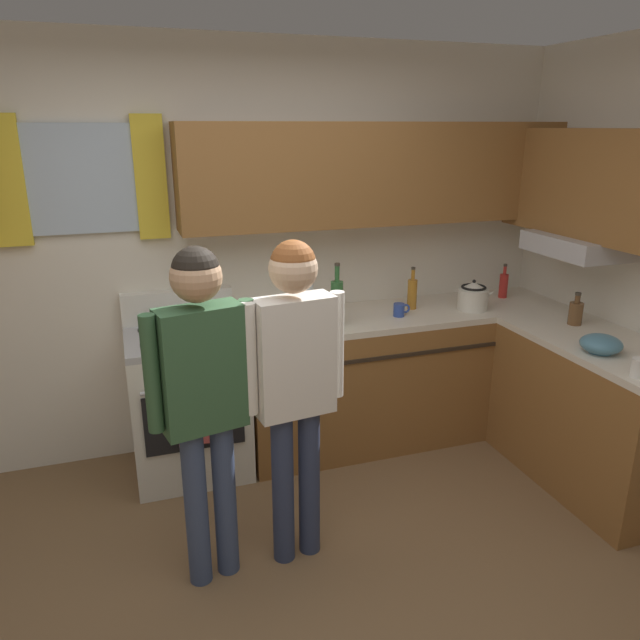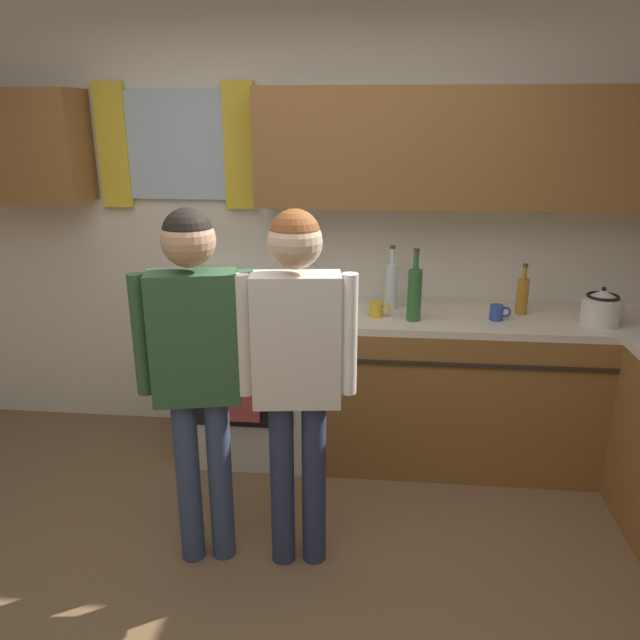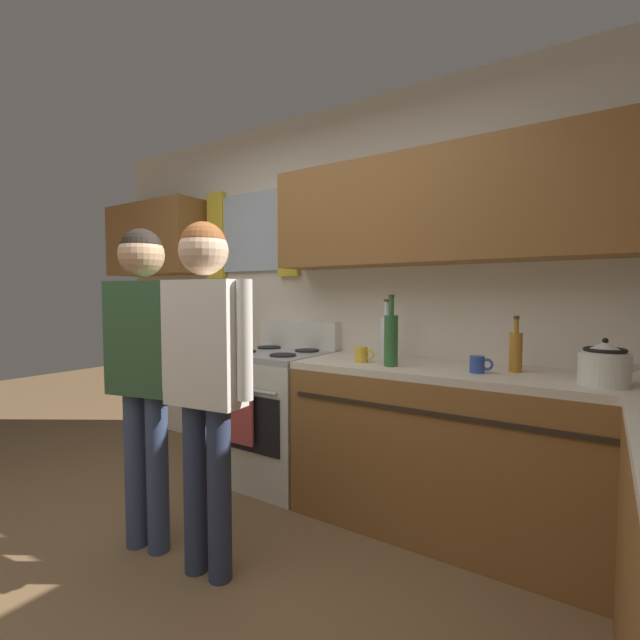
{
  "view_description": "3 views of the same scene",
  "coord_description": "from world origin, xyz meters",
  "px_view_note": "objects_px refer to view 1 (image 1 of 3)",
  "views": [
    {
      "loc": [
        -0.59,
        -1.92,
        2.08
      ],
      "look_at": [
        0.37,
        0.92,
        1.11
      ],
      "focal_mm": 33.76,
      "sensor_mm": 36.0,
      "label": 1
    },
    {
      "loc": [
        0.45,
        -1.8,
        1.95
      ],
      "look_at": [
        0.2,
        0.68,
        1.12
      ],
      "focal_mm": 34.48,
      "sensor_mm": 36.0,
      "label": 2
    },
    {
      "loc": [
        1.61,
        -0.8,
        1.29
      ],
      "look_at": [
        0.45,
        0.98,
        1.17
      ],
      "focal_mm": 24.43,
      "sensor_mm": 36.0,
      "label": 3
    }
  ],
  "objects_px": {
    "mixing_bowl": "(601,344)",
    "stove_oven": "(188,400)",
    "stovetop_kettle": "(473,296)",
    "bottle_wine_green": "(337,302)",
    "mug_cobalt_blue": "(400,310)",
    "bottle_sauce_red": "(503,285)",
    "adult_in_plaid": "(295,369)",
    "mug_mustard_yellow": "(304,320)",
    "adult_left": "(203,382)",
    "bottle_oil_amber": "(412,293)",
    "mug_ceramic_white": "(640,368)",
    "bottle_squat_brown": "(576,313)",
    "bottle_tall_clear": "(308,297)"
  },
  "relations": [
    {
      "from": "mixing_bowl",
      "to": "stove_oven",
      "type": "bearing_deg",
      "value": 153.98
    },
    {
      "from": "mixing_bowl",
      "to": "stovetop_kettle",
      "type": "bearing_deg",
      "value": 103.31
    },
    {
      "from": "bottle_wine_green",
      "to": "mug_cobalt_blue",
      "type": "bearing_deg",
      "value": 6.03
    },
    {
      "from": "bottle_sauce_red",
      "to": "adult_in_plaid",
      "type": "height_order",
      "value": "adult_in_plaid"
    },
    {
      "from": "stove_oven",
      "to": "mixing_bowl",
      "type": "bearing_deg",
      "value": -26.02
    },
    {
      "from": "stove_oven",
      "to": "bottle_sauce_red",
      "type": "distance_m",
      "value": 2.34
    },
    {
      "from": "stove_oven",
      "to": "mug_cobalt_blue",
      "type": "xyz_separation_m",
      "value": [
        1.37,
        -0.09,
        0.48
      ]
    },
    {
      "from": "mug_mustard_yellow",
      "to": "mug_cobalt_blue",
      "type": "bearing_deg",
      "value": 0.69
    },
    {
      "from": "stove_oven",
      "to": "mixing_bowl",
      "type": "height_order",
      "value": "stove_oven"
    },
    {
      "from": "adult_left",
      "to": "adult_in_plaid",
      "type": "xyz_separation_m",
      "value": [
        0.42,
        0.02,
        -0.0
      ]
    },
    {
      "from": "bottle_oil_amber",
      "to": "mug_mustard_yellow",
      "type": "bearing_deg",
      "value": -170.26
    },
    {
      "from": "bottle_oil_amber",
      "to": "bottle_wine_green",
      "type": "height_order",
      "value": "bottle_wine_green"
    },
    {
      "from": "stove_oven",
      "to": "bottle_sauce_red",
      "type": "xyz_separation_m",
      "value": [
        2.28,
        0.08,
        0.53
      ]
    },
    {
      "from": "bottle_wine_green",
      "to": "mug_ceramic_white",
      "type": "xyz_separation_m",
      "value": [
        1.14,
        -1.23,
        -0.1
      ]
    },
    {
      "from": "mug_mustard_yellow",
      "to": "adult_in_plaid",
      "type": "xyz_separation_m",
      "value": [
        -0.32,
        -0.9,
        0.07
      ]
    },
    {
      "from": "stovetop_kettle",
      "to": "adult_in_plaid",
      "type": "relative_size",
      "value": 0.17
    },
    {
      "from": "bottle_squat_brown",
      "to": "mug_cobalt_blue",
      "type": "relative_size",
      "value": 1.79
    },
    {
      "from": "stove_oven",
      "to": "mug_mustard_yellow",
      "type": "relative_size",
      "value": 9.15
    },
    {
      "from": "bottle_wine_green",
      "to": "mug_ceramic_white",
      "type": "height_order",
      "value": "bottle_wine_green"
    },
    {
      "from": "mug_mustard_yellow",
      "to": "adult_left",
      "type": "distance_m",
      "value": 1.18
    },
    {
      "from": "bottle_oil_amber",
      "to": "adult_in_plaid",
      "type": "xyz_separation_m",
      "value": [
        -1.13,
        -1.04,
        0.01
      ]
    },
    {
      "from": "mug_ceramic_white",
      "to": "bottle_wine_green",
      "type": "bearing_deg",
      "value": 132.82
    },
    {
      "from": "mug_ceramic_white",
      "to": "adult_in_plaid",
      "type": "height_order",
      "value": "adult_in_plaid"
    },
    {
      "from": "mug_mustard_yellow",
      "to": "mug_ceramic_white",
      "type": "xyz_separation_m",
      "value": [
        1.34,
        -1.27,
        0.0
      ]
    },
    {
      "from": "bottle_tall_clear",
      "to": "mixing_bowl",
      "type": "relative_size",
      "value": 1.66
    },
    {
      "from": "mug_ceramic_white",
      "to": "bottle_oil_amber",
      "type": "bearing_deg",
      "value": 110.81
    },
    {
      "from": "mug_mustard_yellow",
      "to": "mug_ceramic_white",
      "type": "bearing_deg",
      "value": -43.51
    },
    {
      "from": "bottle_sauce_red",
      "to": "adult_in_plaid",
      "type": "bearing_deg",
      "value": -150.08
    },
    {
      "from": "bottle_oil_amber",
      "to": "bottle_sauce_red",
      "type": "bearing_deg",
      "value": 3.14
    },
    {
      "from": "bottle_wine_green",
      "to": "mug_mustard_yellow",
      "type": "distance_m",
      "value": 0.23
    },
    {
      "from": "bottle_oil_amber",
      "to": "bottle_sauce_red",
      "type": "xyz_separation_m",
      "value": [
        0.75,
        0.04,
        -0.02
      ]
    },
    {
      "from": "mug_cobalt_blue",
      "to": "adult_left",
      "type": "distance_m",
      "value": 1.68
    },
    {
      "from": "bottle_wine_green",
      "to": "mug_ceramic_white",
      "type": "relative_size",
      "value": 3.14
    },
    {
      "from": "bottle_oil_amber",
      "to": "bottle_sauce_red",
      "type": "height_order",
      "value": "bottle_oil_amber"
    },
    {
      "from": "bottle_oil_amber",
      "to": "mug_ceramic_white",
      "type": "distance_m",
      "value": 1.51
    },
    {
      "from": "bottle_tall_clear",
      "to": "adult_in_plaid",
      "type": "height_order",
      "value": "adult_in_plaid"
    },
    {
      "from": "mug_ceramic_white",
      "to": "bottle_tall_clear",
      "type": "bearing_deg",
      "value": 131.38
    },
    {
      "from": "bottle_tall_clear",
      "to": "mixing_bowl",
      "type": "xyz_separation_m",
      "value": [
        1.33,
        -1.1,
        -0.09
      ]
    },
    {
      "from": "stove_oven",
      "to": "mixing_bowl",
      "type": "distance_m",
      "value": 2.41
    },
    {
      "from": "bottle_squat_brown",
      "to": "stovetop_kettle",
      "type": "height_order",
      "value": "stovetop_kettle"
    },
    {
      "from": "bottle_sauce_red",
      "to": "bottle_wine_green",
      "type": "distance_m",
      "value": 1.37
    },
    {
      "from": "adult_in_plaid",
      "to": "stove_oven",
      "type": "bearing_deg",
      "value": 111.88
    },
    {
      "from": "mug_mustard_yellow",
      "to": "bottle_squat_brown",
      "type": "bearing_deg",
      "value": -17.01
    },
    {
      "from": "bottle_sauce_red",
      "to": "mug_ceramic_white",
      "type": "bearing_deg",
      "value": -98.39
    },
    {
      "from": "bottle_oil_amber",
      "to": "bottle_tall_clear",
      "type": "xyz_separation_m",
      "value": [
        -0.73,
        0.02,
        0.03
      ]
    },
    {
      "from": "mug_mustard_yellow",
      "to": "adult_left",
      "type": "height_order",
      "value": "adult_left"
    },
    {
      "from": "bottle_squat_brown",
      "to": "bottle_sauce_red",
      "type": "distance_m",
      "value": 0.68
    },
    {
      "from": "mug_mustard_yellow",
      "to": "adult_in_plaid",
      "type": "height_order",
      "value": "adult_in_plaid"
    },
    {
      "from": "adult_left",
      "to": "mug_cobalt_blue",
      "type": "bearing_deg",
      "value": 33.59
    },
    {
      "from": "bottle_squat_brown",
      "to": "adult_in_plaid",
      "type": "xyz_separation_m",
      "value": [
        -1.93,
        -0.41,
        0.04
      ]
    }
  ]
}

